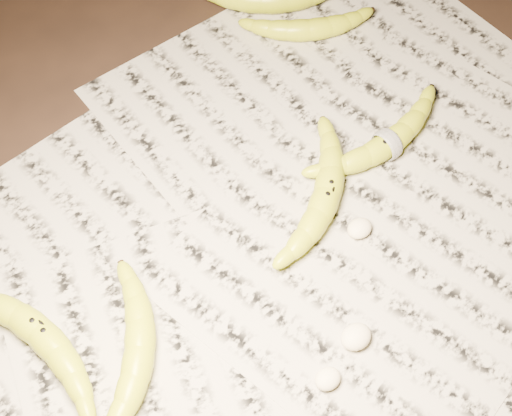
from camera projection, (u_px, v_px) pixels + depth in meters
ground at (274, 248)px, 0.85m from camera, size 3.00×3.00×0.00m
newspaper_patch at (270, 216)px, 0.87m from camera, size 0.90×0.70×0.01m
banana_left_a at (39, 332)px, 0.77m from camera, size 0.10×0.21×0.04m
banana_left_b at (139, 350)px, 0.75m from camera, size 0.15×0.17×0.03m
banana_center at (327, 193)px, 0.86m from camera, size 0.19×0.16×0.04m
banana_taped at (387, 143)px, 0.90m from camera, size 0.20×0.05×0.03m
banana_upper_a at (309, 28)px, 1.01m from camera, size 0.17×0.13×0.03m
measuring_tape at (387, 143)px, 0.90m from camera, size 0.00×0.04×0.04m
flesh_chunk_a at (356, 335)px, 0.77m from camera, size 0.04×0.03×0.02m
flesh_chunk_b at (328, 378)px, 0.75m from camera, size 0.03×0.02×0.02m
flesh_chunk_c at (360, 227)px, 0.85m from camera, size 0.03×0.03×0.02m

